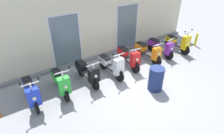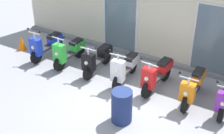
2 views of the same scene
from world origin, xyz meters
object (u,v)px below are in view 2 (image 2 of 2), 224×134
at_px(scooter_red, 157,74).
at_px(trash_bin, 122,106).
at_px(scooter_blue, 46,45).
at_px(scooter_green, 69,51).
at_px(scooter_orange, 193,86).
at_px(scooter_white, 125,68).
at_px(traffic_cone, 21,43).
at_px(scooter_black, 97,58).

xyz_separation_m(scooter_red, trash_bin, (-0.17, -1.81, -0.04)).
xyz_separation_m(scooter_blue, scooter_green, (0.98, -0.02, 0.00)).
bearing_deg(scooter_orange, scooter_white, -177.76).
xyz_separation_m(scooter_green, scooter_red, (3.11, 0.10, 0.02)).
xyz_separation_m(scooter_blue, traffic_cone, (-1.15, -0.03, -0.21)).
relative_size(scooter_black, trash_bin, 1.84).
distance_m(scooter_orange, trash_bin, 2.17).
bearing_deg(scooter_green, traffic_cone, -179.75).
bearing_deg(scooter_white, scooter_orange, 2.24).
height_order(scooter_red, trash_bin, scooter_red).
height_order(scooter_white, trash_bin, scooter_white).
bearing_deg(scooter_green, trash_bin, -30.21).
xyz_separation_m(scooter_blue, scooter_orange, (5.19, 0.04, 0.00)).
relative_size(scooter_white, scooter_red, 0.99).
height_order(scooter_green, scooter_white, scooter_white).
distance_m(scooter_green, scooter_white, 2.12).
height_order(scooter_black, scooter_orange, scooter_black).
bearing_deg(scooter_orange, scooter_blue, -179.59).
bearing_deg(scooter_orange, trash_bin, -125.76).
bearing_deg(traffic_cone, scooter_orange, 0.58).
relative_size(scooter_green, scooter_red, 0.93).
height_order(scooter_blue, scooter_red, scooter_blue).
distance_m(scooter_black, trash_bin, 2.57).
relative_size(scooter_blue, scooter_black, 0.95).
height_order(scooter_red, scooter_orange, scooter_red).
bearing_deg(scooter_blue, traffic_cone, -178.64).
xyz_separation_m(scooter_red, scooter_orange, (1.09, -0.05, -0.02)).
relative_size(scooter_red, traffic_cone, 3.16).
distance_m(scooter_orange, traffic_cone, 6.34).
bearing_deg(scooter_red, traffic_cone, -178.79).
xyz_separation_m(scooter_blue, scooter_black, (2.06, 0.05, 0.00)).
bearing_deg(scooter_red, scooter_orange, -2.45).
relative_size(scooter_green, scooter_orange, 0.90).
bearing_deg(traffic_cone, scooter_green, 0.25).
relative_size(scooter_blue, traffic_cone, 3.01).
relative_size(scooter_black, traffic_cone, 3.18).
xyz_separation_m(scooter_green, scooter_black, (1.08, 0.07, 0.00)).
bearing_deg(trash_bin, scooter_white, 115.86).
relative_size(scooter_black, scooter_orange, 0.98).
xyz_separation_m(scooter_white, trash_bin, (0.81, -1.68, -0.04)).
height_order(scooter_green, scooter_black, scooter_green).
bearing_deg(scooter_green, scooter_blue, 178.95).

